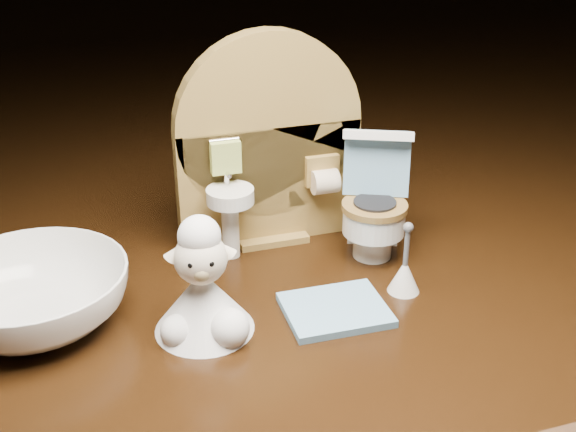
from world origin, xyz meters
name	(u,v)px	position (x,y,z in m)	size (l,w,h in m)	color
backdrop_panel	(268,153)	(0.00, 0.06, 0.07)	(0.13, 0.05, 0.15)	olive
toy_toilet	(374,209)	(0.06, 0.02, 0.03)	(0.05, 0.06, 0.09)	white
bath_mat	(335,310)	(0.01, -0.04, 0.00)	(0.06, 0.05, 0.00)	#6DA0C5
toilet_brush	(404,273)	(0.06, -0.03, 0.01)	(0.02, 0.02, 0.05)	white
plush_lamb	(203,293)	(-0.07, -0.04, 0.03)	(0.06, 0.06, 0.08)	white
ceramic_bowl	(34,297)	(-0.16, 0.00, 0.02)	(0.11, 0.11, 0.04)	white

